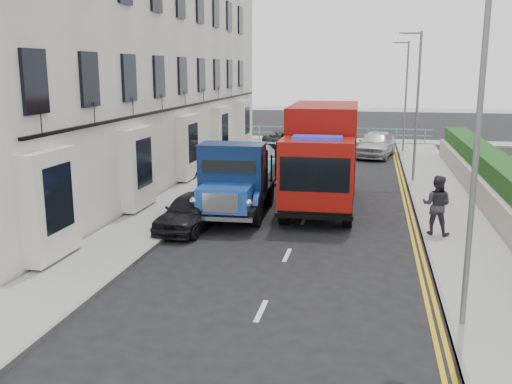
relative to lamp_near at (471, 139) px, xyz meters
name	(u,v)px	position (x,y,z in m)	size (l,w,h in m)	color
ground	(276,279)	(-4.18, 2.00, -4.00)	(120.00, 120.00, 0.00)	black
pavement_west	(191,195)	(-9.38, 11.00, -3.94)	(2.40, 38.00, 0.12)	gray
pavement_east	(447,206)	(1.12, 11.00, -3.94)	(2.60, 38.00, 0.12)	gray
promenade	(340,141)	(-4.18, 31.00, -3.94)	(30.00, 2.50, 0.12)	gray
sea_plane	(354,111)	(-4.18, 62.00, -4.00)	(120.00, 120.00, 0.00)	slate
terrace_west	(128,30)	(-13.65, 15.00, 3.17)	(6.31, 30.20, 14.25)	white
garden_east	(501,187)	(3.03, 11.00, -3.10)	(1.45, 28.00, 1.75)	#B2AD9E
seafront_railing	(340,135)	(-4.18, 30.20, -3.42)	(13.00, 0.08, 1.11)	#59B2A5
lamp_near	(471,139)	(0.00, 0.00, 0.00)	(1.23, 0.18, 7.00)	slate
lamp_mid	(415,98)	(0.00, 16.00, 0.00)	(1.23, 0.18, 7.00)	slate
lamp_far	(404,90)	(0.00, 26.00, 0.00)	(1.23, 0.18, 7.00)	slate
bedford_lorry	(234,185)	(-6.69, 7.74, -2.75)	(2.53, 5.85, 2.71)	black
red_lorry	(322,153)	(-3.76, 10.41, -1.90)	(2.72, 7.57, 3.93)	black
parked_car_front	(191,211)	(-7.78, 6.09, -3.38)	(1.47, 3.65, 1.24)	black
parked_car_mid	(262,173)	(-6.78, 13.54, -3.38)	(1.31, 3.77, 1.24)	#539FB3
parked_car_rear	(257,159)	(-7.78, 17.48, -3.34)	(1.85, 4.56, 1.32)	#BCBBC1
seafront_car_left	(283,140)	(-7.68, 25.47, -3.34)	(2.18, 4.72, 1.31)	black
seafront_car_right	(376,144)	(-1.61, 23.82, -3.19)	(1.90, 4.71, 1.61)	silver
pedestrian_east_far	(437,205)	(0.22, 6.72, -2.92)	(0.93, 0.73, 1.92)	#302D37
pedestrian_west_near	(204,179)	(-8.58, 10.39, -3.11)	(0.90, 0.37, 1.53)	black
pedestrian_west_far	(218,158)	(-9.53, 16.00, -3.11)	(0.75, 0.49, 1.54)	#3D332C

